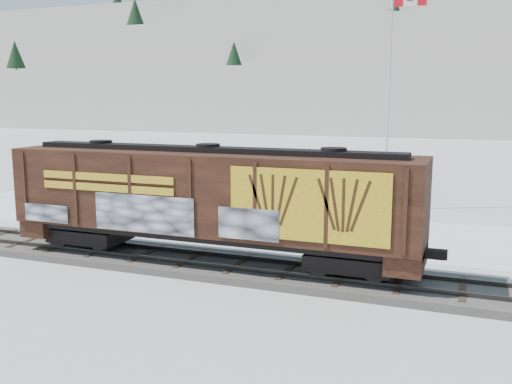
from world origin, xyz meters
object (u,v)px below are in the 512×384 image
at_px(car_white, 189,215).
at_px(car_dark, 281,219).
at_px(hopper_railcar, 209,196).
at_px(flagpole, 389,128).
at_px(car_silver, 138,206).

xyz_separation_m(car_white, car_dark, (4.72, 0.44, 0.09)).
distance_m(hopper_railcar, car_white, 7.04).
relative_size(flagpole, car_dark, 2.37).
distance_m(car_silver, car_dark, 8.42).
bearing_deg(car_dark, car_white, 94.46).
bearing_deg(hopper_railcar, car_silver, 138.11).
bearing_deg(hopper_railcar, flagpole, 71.68).
bearing_deg(car_dark, flagpole, -25.63).
relative_size(hopper_railcar, car_white, 3.86).
height_order(car_white, car_dark, car_dark).
xyz_separation_m(car_silver, car_dark, (8.39, -0.71, 0.09)).
bearing_deg(car_silver, car_dark, -86.78).
relative_size(car_white, car_dark, 0.78).
relative_size(hopper_railcar, car_dark, 2.99).
distance_m(flagpole, car_dark, 9.82).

